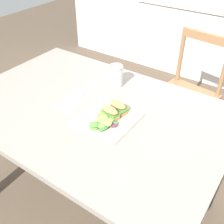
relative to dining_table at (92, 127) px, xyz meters
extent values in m
plane|color=brown|center=(0.13, -0.06, -0.62)|extent=(7.75, 7.75, 0.00)
cube|color=gray|center=(0.00, 0.00, 0.10)|extent=(1.34, 0.89, 0.03)
cube|color=#2D2D33|center=(-0.60, 0.38, -0.27)|extent=(0.07, 0.07, 0.71)
cube|color=#2D2D33|center=(0.60, 0.38, -0.27)|extent=(0.07, 0.07, 0.71)
cylinder|color=#8E6642|center=(0.00, 0.67, -0.41)|extent=(0.03, 0.03, 0.43)
cylinder|color=#8E6642|center=(0.34, 0.62, -0.41)|extent=(0.03, 0.03, 0.43)
cylinder|color=#8E6642|center=(0.05, 1.00, -0.41)|extent=(0.03, 0.03, 0.43)
cylinder|color=#8E6642|center=(0.39, 0.96, -0.41)|extent=(0.03, 0.03, 0.43)
cube|color=#8E6642|center=(0.20, 0.81, -0.18)|extent=(0.45, 0.45, 0.02)
cylinder|color=#8E6642|center=(0.05, 1.01, 0.04)|extent=(0.03, 0.03, 0.42)
cube|color=#8E6642|center=(0.22, 0.99, 0.22)|extent=(0.36, 0.08, 0.06)
cube|color=beige|center=(0.12, -0.03, 0.12)|extent=(0.26, 0.26, 0.01)
cube|color=tan|center=(0.13, -0.02, 0.14)|extent=(0.10, 0.06, 0.02)
cube|color=#518438|center=(0.13, -0.01, 0.16)|extent=(0.09, 0.07, 0.01)
ellipsoid|color=tan|center=(0.13, -0.02, 0.17)|extent=(0.10, 0.06, 0.02)
cube|color=tan|center=(0.14, 0.04, 0.14)|extent=(0.10, 0.06, 0.02)
cube|color=#518438|center=(0.14, 0.04, 0.16)|extent=(0.09, 0.07, 0.01)
ellipsoid|color=tan|center=(0.14, 0.04, 0.17)|extent=(0.10, 0.06, 0.02)
ellipsoid|color=#6B9E47|center=(0.14, -0.10, 0.14)|extent=(0.04, 0.03, 0.02)
ellipsoid|color=#602D47|center=(0.17, -0.07, 0.14)|extent=(0.07, 0.06, 0.01)
ellipsoid|color=#84A84C|center=(0.13, -0.07, 0.16)|extent=(0.05, 0.04, 0.02)
ellipsoid|color=#3D7033|center=(0.14, -0.06, 0.14)|extent=(0.05, 0.04, 0.01)
ellipsoid|color=#6B9E47|center=(0.10, -0.05, 0.15)|extent=(0.05, 0.05, 0.01)
ellipsoid|color=#518438|center=(0.14, -0.08, 0.14)|extent=(0.06, 0.06, 0.01)
ellipsoid|color=#518438|center=(0.11, -0.12, 0.13)|extent=(0.06, 0.06, 0.01)
ellipsoid|color=#3D7033|center=(0.16, -0.11, 0.14)|extent=(0.04, 0.07, 0.01)
ellipsoid|color=#84A84C|center=(0.15, -0.07, 0.15)|extent=(0.06, 0.07, 0.02)
ellipsoid|color=#518438|center=(0.11, -0.11, 0.14)|extent=(0.05, 0.04, 0.02)
ellipsoid|color=#518438|center=(0.14, -0.09, 0.14)|extent=(0.06, 0.06, 0.01)
ellipsoid|color=#84A84C|center=(0.16, -0.08, 0.15)|extent=(0.07, 0.07, 0.02)
ellipsoid|color=#84A84C|center=(0.12, -0.08, 0.15)|extent=(0.06, 0.04, 0.02)
ellipsoid|color=#3D7033|center=(0.16, -0.05, 0.14)|extent=(0.06, 0.03, 0.01)
ellipsoid|color=#602D47|center=(0.15, -0.06, 0.15)|extent=(0.04, 0.04, 0.01)
ellipsoid|color=#6B9E47|center=(0.13, -0.07, 0.15)|extent=(0.07, 0.07, 0.02)
cube|color=silver|center=(-0.12, 0.00, 0.12)|extent=(0.13, 0.23, 0.00)
cube|color=silver|center=(-0.12, -0.02, 0.12)|extent=(0.02, 0.14, 0.00)
cube|color=silver|center=(-0.12, 0.07, 0.12)|extent=(0.03, 0.05, 0.00)
cube|color=#38383D|center=(-0.11, 0.08, 0.13)|extent=(0.00, 0.03, 0.00)
cube|color=#38383D|center=(-0.12, 0.08, 0.13)|extent=(0.00, 0.03, 0.00)
cube|color=#38383D|center=(-0.12, 0.08, 0.13)|extent=(0.00, 0.03, 0.00)
cylinder|color=gold|center=(-0.02, 0.26, 0.16)|extent=(0.07, 0.07, 0.09)
cylinder|color=silver|center=(-0.02, 0.26, 0.17)|extent=(0.08, 0.08, 0.11)
torus|color=#B7B29E|center=(-0.02, 0.26, 0.23)|extent=(0.08, 0.08, 0.01)
camera|label=1|loc=(0.72, -0.86, 0.91)|focal=44.16mm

